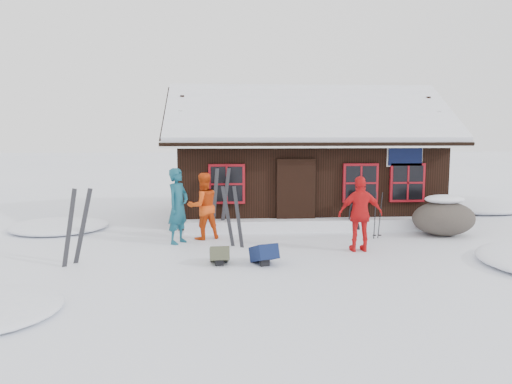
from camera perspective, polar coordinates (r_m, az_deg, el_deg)
ground at (r=12.17m, az=2.08°, el=-6.56°), size 120.00×120.00×0.00m
mountain_hut at (r=17.02m, az=5.30°, el=2.62°), size 8.90×6.09×4.42m
snow_drift at (r=14.53m, az=7.01°, el=-3.69°), size 7.60×0.60×0.35m
snow_mounds at (r=14.23m, az=7.90°, el=-4.65°), size 20.60×13.20×0.48m
skier_teal at (r=12.79m, az=-8.90°, el=-1.59°), size 0.75×0.84×1.92m
skier_orange_left at (r=13.24m, az=-6.07°, el=-1.61°), size 1.05×0.95×1.76m
skier_orange_right at (r=12.06m, az=11.85°, el=-2.47°), size 1.06×0.45×1.80m
skier_crouched at (r=14.58m, az=11.44°, el=-2.21°), size 0.59×0.43×1.12m
boulder at (r=14.60m, az=20.66°, el=-2.71°), size 1.72×1.29×1.01m
ski_pair_left at (r=11.35m, az=-19.87°, el=-3.80°), size 0.62×0.39×1.69m
ski_pair_mid at (r=12.32m, az=-2.64°, el=-2.92°), size 0.56×0.22×1.56m
ski_pair_right at (r=14.10m, az=-4.15°, el=-1.06°), size 0.59×0.26×1.87m
ski_poles at (r=13.67m, az=13.72°, el=-2.68°), size 0.23×0.11×1.29m
backpack_blue at (r=10.80m, az=0.92°, el=-7.40°), size 0.62×0.71×0.32m
backpack_olive at (r=10.83m, az=-4.20°, el=-7.47°), size 0.43×0.56×0.29m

